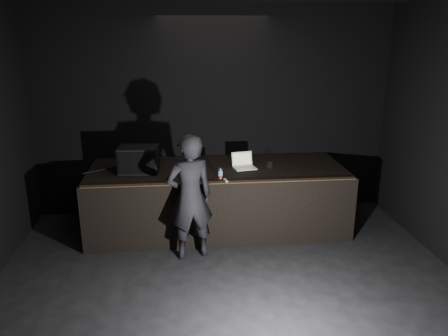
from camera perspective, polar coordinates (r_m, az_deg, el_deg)
ground at (r=4.89m, az=2.13°, el=-21.06°), size 7.00×7.00×0.00m
room_walls at (r=3.97m, az=2.45°, el=2.52°), size 6.10×7.10×3.52m
stage_riser at (r=7.03m, az=-0.85°, el=-3.90°), size 4.00×1.50×1.00m
riser_lip at (r=6.19m, az=-0.30°, el=-1.88°), size 3.92×0.10×0.01m
stage_monitor at (r=6.74m, az=-11.07°, el=1.10°), size 0.62×0.47×0.39m
cable at (r=7.05m, az=-14.71°, el=-0.04°), size 0.75×0.48×0.02m
laptop at (r=6.88m, az=2.57°, el=0.56°), size 0.38×0.35×0.23m
beer_can at (r=6.33m, az=-0.47°, el=-0.73°), size 0.07×0.07×0.16m
plastic_cup at (r=6.86m, az=5.98°, el=0.36°), size 0.08×0.08×0.11m
wii_remote at (r=6.24m, az=0.21°, el=-1.64°), size 0.06×0.14×0.03m
person at (r=5.98m, az=-4.49°, el=-3.86°), size 0.73×0.58×1.77m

